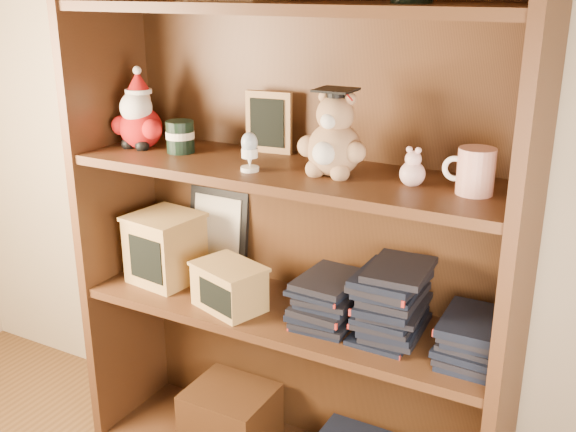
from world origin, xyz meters
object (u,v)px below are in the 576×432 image
bookcase (296,225)px  teacher_mug (475,171)px  grad_teddy_bear (333,142)px  treats_box (165,247)px

bookcase → teacher_mug: (0.47, -0.05, 0.22)m
bookcase → grad_teddy_bear: (0.13, -0.06, 0.25)m
bookcase → grad_teddy_bear: bookcase is taller
bookcase → treats_box: 0.43m
bookcase → grad_teddy_bear: 0.29m
bookcase → treats_box: bookcase is taller
grad_teddy_bear → teacher_mug: size_ratio=1.83×
grad_teddy_bear → treats_box: (-0.54, 0.01, -0.38)m
bookcase → grad_teddy_bear: size_ratio=7.48×
teacher_mug → treats_box: teacher_mug is taller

